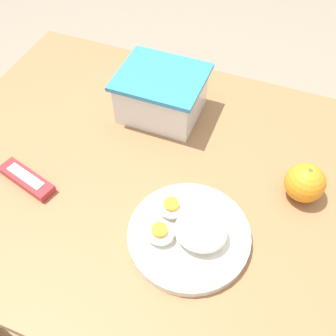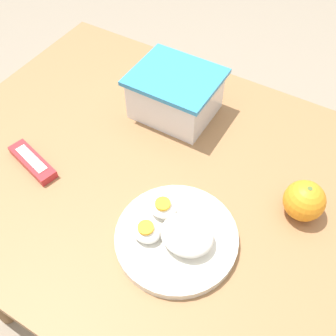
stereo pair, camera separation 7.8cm
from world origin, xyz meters
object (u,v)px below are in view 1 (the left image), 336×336
orange_fruit (305,183)px  rice_plate (189,233)px  food_container (162,97)px  candy_bar (27,179)px

orange_fruit → rice_plate: bearing=-135.0°
food_container → orange_fruit: food_container is taller
orange_fruit → candy_bar: 0.55m
rice_plate → candy_bar: 0.35m
orange_fruit → candy_bar: bearing=-161.8°
food_container → rice_plate: food_container is taller
food_container → candy_bar: bearing=-121.1°
orange_fruit → rice_plate: 0.24m
food_container → orange_fruit: (0.34, -0.12, -0.01)m
rice_plate → candy_bar: size_ratio=1.67×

